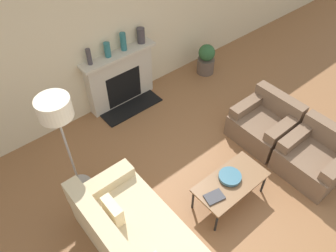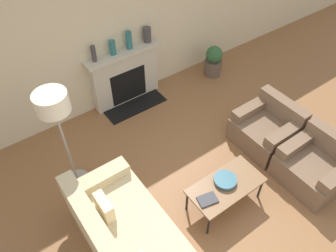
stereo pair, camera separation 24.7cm
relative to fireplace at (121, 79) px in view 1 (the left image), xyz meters
name	(u,v)px [view 1 (the left image)]	position (x,y,z in m)	size (l,w,h in m)	color
ground_plane	(226,205)	(-0.16, -2.74, -0.50)	(18.00, 18.00, 0.00)	brown
wall_back	(101,29)	(-0.16, 0.15, 0.95)	(18.00, 0.06, 2.90)	beige
fireplace	(121,79)	(0.00, 0.00, 0.00)	(1.37, 0.59, 1.02)	beige
couch	(143,245)	(-1.46, -2.58, -0.20)	(0.92, 2.00, 0.81)	#CCB78E
armchair_near	(314,158)	(1.25, -3.12, -0.22)	(0.82, 0.86, 0.73)	brown
armchair_far	(264,124)	(1.25, -2.21, -0.22)	(0.82, 0.86, 0.73)	brown
coffee_table	(231,183)	(-0.08, -2.68, -0.11)	(1.02, 0.51, 0.42)	brown
bowl	(230,177)	(-0.06, -2.63, -0.04)	(0.30, 0.30, 0.06)	#38667A
book	(214,197)	(-0.43, -2.71, -0.06)	(0.27, 0.22, 0.02)	#38383D
floor_lamp	(57,118)	(-1.55, -1.16, 0.87)	(0.40, 0.40, 1.65)	gray
mantel_vase_left	(89,57)	(-0.50, 0.02, 0.66)	(0.08, 0.08, 0.27)	#3D383D
mantel_vase_center_left	(107,50)	(-0.17, 0.02, 0.65)	(0.10, 0.10, 0.24)	#28666B
mantel_vase_center_right	(123,42)	(0.14, 0.02, 0.67)	(0.10, 0.10, 0.30)	#28666B
mantel_vase_right	(141,36)	(0.50, 0.02, 0.65)	(0.14, 0.14, 0.26)	#3D383D
potted_plant	(206,59)	(1.79, -0.33, -0.20)	(0.34, 0.34, 0.62)	brown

